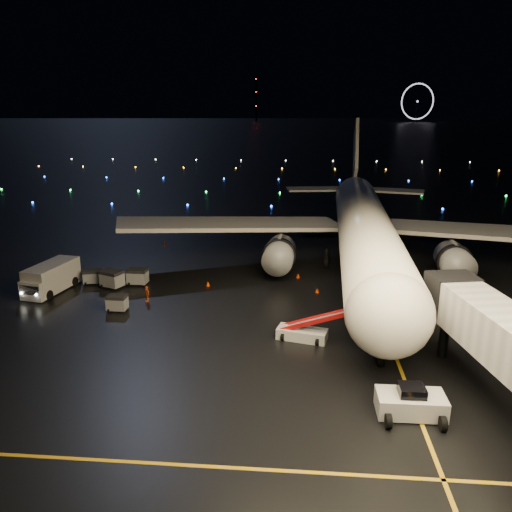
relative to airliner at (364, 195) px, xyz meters
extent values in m
plane|color=black|center=(-12.08, 273.20, -8.26)|extent=(2000.00, 2000.00, 0.00)
cube|color=gold|center=(-0.08, -11.80, -8.25)|extent=(0.25, 80.00, 0.02)
cube|color=gold|center=(-17.08, -36.80, -8.25)|extent=(60.00, 0.25, 0.02)
cube|color=silver|center=(-0.60, -31.18, -7.28)|extent=(4.09, 2.16, 1.94)
cube|color=silver|center=(-32.47, -12.10, -6.80)|extent=(3.86, 8.21, 2.91)
imported|color=orange|center=(-22.02, -14.26, -7.47)|extent=(0.90, 0.94, 1.57)
cone|color=#E93600|center=(-5.51, -10.49, -8.02)|extent=(0.49, 0.49, 0.46)
cone|color=#E93600|center=(-7.46, -5.98, -8.01)|extent=(0.54, 0.54, 0.50)
cone|color=#E93600|center=(-16.92, -9.45, -8.00)|extent=(0.52, 0.52, 0.52)
cone|color=#E93600|center=(-25.74, 6.39, -8.03)|extent=(0.50, 0.50, 0.46)
cylinder|color=black|center=(-72.08, 713.20, 23.74)|extent=(1.80, 1.80, 64.00)
cube|color=gray|center=(-24.05, -16.78, -7.51)|extent=(1.79, 1.27, 1.50)
cube|color=gray|center=(-24.39, -9.61, -7.40)|extent=(2.08, 1.51, 1.71)
cube|color=gray|center=(-26.76, -10.75, -7.34)|extent=(2.58, 2.24, 1.83)
cube|color=gray|center=(-29.28, -9.75, -7.49)|extent=(2.03, 1.62, 1.53)
camera|label=1|loc=(-7.74, -58.31, 9.65)|focal=35.00mm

